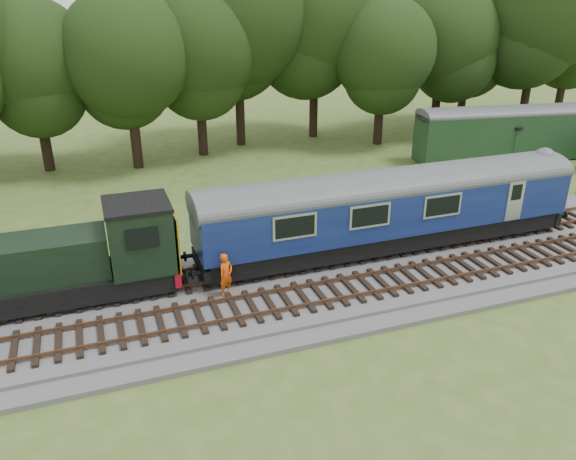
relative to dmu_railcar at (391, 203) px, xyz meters
name	(u,v)px	position (x,y,z in m)	size (l,w,h in m)	color
ground	(290,287)	(-5.41, -1.40, -2.61)	(120.00, 120.00, 0.00)	#425F23
ballast	(290,283)	(-5.41, -1.40, -2.43)	(70.00, 7.00, 0.35)	#4C4C4F
track_north	(279,264)	(-5.41, 0.00, -2.19)	(67.20, 2.40, 0.21)	black
track_south	(304,297)	(-5.41, -3.00, -2.19)	(67.20, 2.40, 0.21)	black
fence	(259,245)	(-5.41, 3.10, -2.61)	(64.00, 0.12, 1.00)	#6B6054
tree_line	(191,153)	(-5.41, 20.60, -2.61)	(70.00, 8.00, 18.00)	black
dmu_railcar	(391,203)	(0.00, 0.00, 0.00)	(18.05, 2.86, 3.88)	black
shunter_loco	(69,262)	(-13.93, 0.00, -0.63)	(8.91, 2.60, 3.38)	black
worker	(226,275)	(-8.21, -1.71, -1.35)	(0.66, 0.43, 1.81)	#F4510C
parked_coach	(518,130)	(16.70, 11.12, -0.46)	(15.15, 4.96, 3.81)	#18361C
shed	(508,139)	(16.55, 11.81, -1.26)	(4.11, 4.11, 2.65)	#18361C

